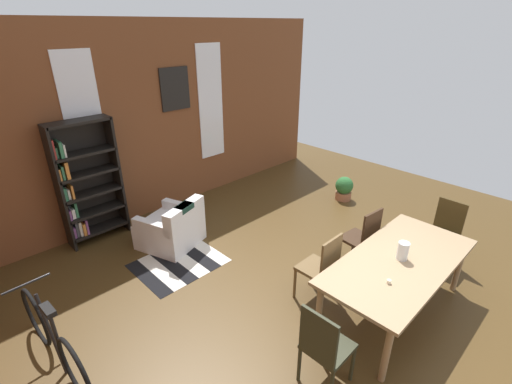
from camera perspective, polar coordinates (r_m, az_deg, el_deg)
The scene contains 17 objects.
ground_plane at distance 4.74m, azimuth 12.26°, elevation -17.47°, with size 9.92×9.92×0.00m, color #4B3518.
back_wall_brick at distance 6.59m, azimuth -15.70°, elevation 10.67°, with size 7.74×0.12×3.25m, color brown.
window_pane_0 at distance 6.03m, azimuth -25.34°, elevation 9.52°, with size 0.55×0.02×2.11m, color white.
window_pane_1 at distance 7.13m, azimuth -7.16°, elevation 13.77°, with size 0.55×0.02×2.11m, color white.
dining_table at distance 4.50m, azimuth 21.60°, elevation -10.64°, with size 2.09×0.98×0.74m.
vase_on_table at distance 4.42m, azimuth 22.11°, elevation -8.58°, with size 0.12×0.12×0.21m, color silver.
tealight_candle_0 at distance 4.05m, azimuth 20.18°, elevation -13.10°, with size 0.04×0.04×0.04m, color silver.
dining_chair_head_right at distance 5.75m, azimuth 27.49°, elevation -5.49°, with size 0.40×0.40×0.95m.
dining_chair_head_left at distance 3.61m, azimuth 10.63°, elevation -22.70°, with size 0.41×0.41×0.95m.
dining_chair_far_right at distance 5.18m, azimuth 16.45°, elevation -6.85°, with size 0.44×0.44×0.95m.
dining_chair_far_left at distance 4.50m, azimuth 10.32°, elevation -11.47°, with size 0.40×0.40×0.95m.
bookshelf_tall at distance 6.05m, azimuth -25.28°, elevation 1.17°, with size 0.91×0.31×1.92m.
armchair_white at distance 5.78m, azimuth -13.09°, elevation -5.63°, with size 1.02×1.02×0.75m.
bicycle_second at distance 4.32m, azimuth -29.24°, elevation -19.71°, with size 0.44×1.65×0.88m.
potted_plant_by_shelf at distance 7.28m, azimuth 13.68°, elevation 0.59°, with size 0.34×0.34×0.46m.
striped_rug at distance 5.47m, azimuth -12.06°, elevation -10.83°, with size 1.19×0.98×0.01m.
framed_picture at distance 6.64m, azimuth -12.64°, elevation 15.55°, with size 0.56×0.03×0.72m, color black.
Camera 1 is at (-3.07, -1.75, 3.17)m, focal length 25.42 mm.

